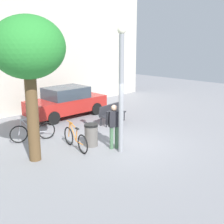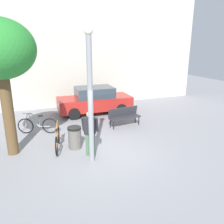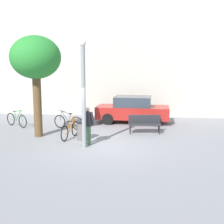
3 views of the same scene
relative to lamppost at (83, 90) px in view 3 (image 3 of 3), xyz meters
The scene contains 11 objects.
ground_plane 2.48m from the lamppost, 31.77° to the left, with size 36.00×36.00×0.00m, color gray.
building_facade 8.66m from the lamppost, 86.63° to the left, with size 18.70×2.00×8.23m, color beige.
lamppost is the anchor object (origin of this frame).
person_by_lamppost 1.50m from the lamppost, 80.95° to the left, with size 0.63×0.48×1.67m.
park_bench 4.20m from the lamppost, 49.11° to the left, with size 1.65×0.66×0.92m.
plaza_tree 3.27m from the lamppost, 148.47° to the left, with size 2.34×2.34×4.74m.
bicycle_green 6.12m from the lamppost, 142.12° to the left, with size 1.57×0.98×0.97m.
bicycle_orange 2.64m from the lamppost, 124.81° to the left, with size 0.41×1.78×0.97m.
bicycle_silver 4.19m from the lamppost, 115.60° to the left, with size 1.72×0.65×0.97m.
parked_car_red 5.93m from the lamppost, 72.30° to the left, with size 4.25×1.93×1.55m.
trash_bin 2.34m from the lamppost, 105.33° to the left, with size 0.53×0.53×0.86m.
Camera 3 is at (2.12, -12.21, 3.55)m, focal length 48.02 mm.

